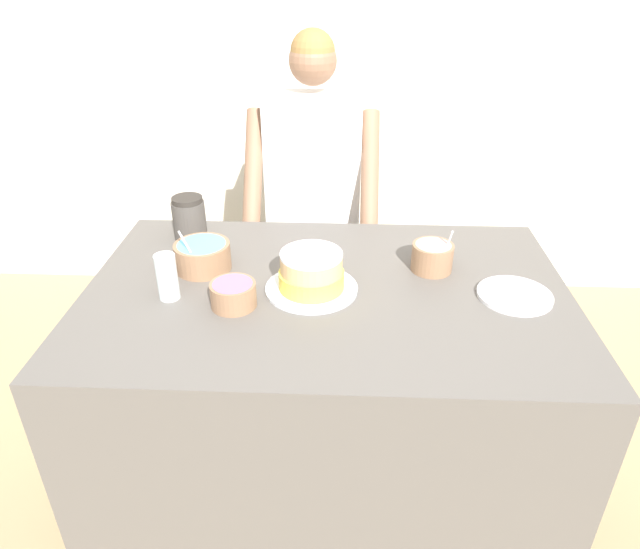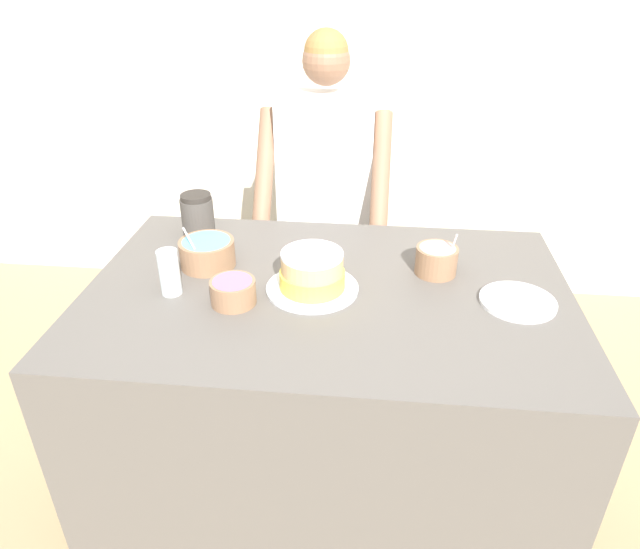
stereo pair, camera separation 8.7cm
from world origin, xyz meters
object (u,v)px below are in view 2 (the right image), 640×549
object	(u,v)px
frosting_bowl_blue	(207,252)
ceramic_plate	(518,301)
person_baker	(325,187)
frosting_bowl_pink	(436,259)
frosting_bowl_purple	(233,291)
cake	(312,273)
stoneware_jar	(198,215)
drinking_glass	(169,272)

from	to	relation	value
frosting_bowl_blue	ceramic_plate	size ratio (longest dim) A/B	0.81
person_baker	ceramic_plate	bearing A→B (deg)	-52.09
frosting_bowl_pink	ceramic_plate	world-z (taller)	frosting_bowl_pink
frosting_bowl_purple	frosting_bowl_pink	distance (m)	0.65
cake	ceramic_plate	xyz separation A→B (m)	(0.61, -0.01, -0.05)
frosting_bowl_purple	ceramic_plate	size ratio (longest dim) A/B	0.60
frosting_bowl_blue	stoneware_jar	size ratio (longest dim) A/B	1.15
drinking_glass	frosting_bowl_purple	bearing A→B (deg)	-9.91
person_baker	cake	bearing A→B (deg)	-87.22
frosting_bowl_purple	frosting_bowl_pink	size ratio (longest dim) A/B	0.91
frosting_bowl_purple	drinking_glass	distance (m)	0.21
cake	frosting_bowl_blue	xyz separation A→B (m)	(-0.36, 0.12, -0.01)
frosting_bowl_purple	ceramic_plate	bearing A→B (deg)	5.78
frosting_bowl_blue	frosting_bowl_pink	size ratio (longest dim) A/B	1.23
frosting_bowl_blue	drinking_glass	distance (m)	0.19
person_baker	frosting_bowl_blue	world-z (taller)	person_baker
frosting_bowl_purple	drinking_glass	world-z (taller)	drinking_glass
drinking_glass	stoneware_jar	distance (m)	0.41
frosting_bowl_blue	drinking_glass	size ratio (longest dim) A/B	1.27
cake	ceramic_plate	distance (m)	0.61
person_baker	frosting_bowl_blue	size ratio (longest dim) A/B	8.70
frosting_bowl_purple	stoneware_jar	size ratio (longest dim) A/B	0.85
person_baker	ceramic_plate	distance (m)	1.06
drinking_glass	frosting_bowl_blue	bearing A→B (deg)	71.40
frosting_bowl_purple	frosting_bowl_blue	size ratio (longest dim) A/B	0.74
person_baker	cake	world-z (taller)	person_baker
drinking_glass	ceramic_plate	size ratio (longest dim) A/B	0.64
frosting_bowl_blue	frosting_bowl_pink	distance (m)	0.74
frosting_bowl_purple	drinking_glass	bearing A→B (deg)	170.09
person_baker	frosting_bowl_purple	xyz separation A→B (m)	(-0.18, -0.92, 0.02)
ceramic_plate	frosting_bowl_pink	bearing A→B (deg)	145.05
frosting_bowl_purple	drinking_glass	xyz separation A→B (m)	(-0.20, 0.03, 0.03)
frosting_bowl_pink	ceramic_plate	size ratio (longest dim) A/B	0.66
frosting_bowl_blue	cake	bearing A→B (deg)	-18.42
frosting_bowl_pink	drinking_glass	distance (m)	0.83
ceramic_plate	person_baker	bearing A→B (deg)	127.91
frosting_bowl_purple	frosting_bowl_pink	world-z (taller)	frosting_bowl_pink
frosting_bowl_pink	drinking_glass	world-z (taller)	frosting_bowl_pink
frosting_bowl_purple	frosting_bowl_blue	bearing A→B (deg)	122.38
frosting_bowl_pink	person_baker	bearing A→B (deg)	121.97
frosting_bowl_purple	frosting_bowl_pink	bearing A→B (deg)	22.07
frosting_bowl_pink	ceramic_plate	bearing A→B (deg)	-34.95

